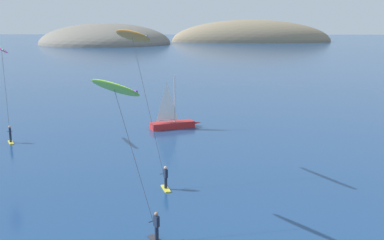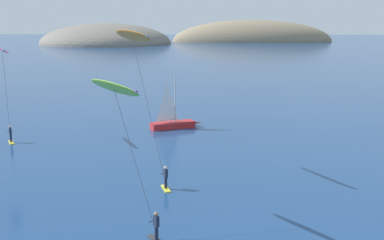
% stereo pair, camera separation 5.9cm
% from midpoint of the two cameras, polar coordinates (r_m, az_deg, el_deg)
% --- Properties ---
extents(headland_island, '(128.12, 54.58, 19.86)m').
position_cam_midpoint_polar(headland_island, '(214.66, -2.76, 9.13)').
color(headland_island, '#84755B').
rests_on(headland_island, ground).
extents(sailboat_near, '(5.79, 3.35, 5.70)m').
position_cam_midpoint_polar(sailboat_near, '(52.58, -2.07, -0.25)').
color(sailboat_near, '#B22323').
rests_on(sailboat_near, ground).
extents(kitesurfer_lime, '(5.42, 6.46, 8.53)m').
position_cam_midpoint_polar(kitesurfer_lime, '(28.09, -8.93, 2.61)').
color(kitesurfer_lime, '#2D2D33').
rests_on(kitesurfer_lime, ground).
extents(kitesurfer_magenta, '(3.20, 5.04, 9.27)m').
position_cam_midpoint_polar(kitesurfer_magenta, '(50.37, -21.59, 6.89)').
color(kitesurfer_magenta, yellow).
rests_on(kitesurfer_magenta, ground).
extents(kitesurfer_orange, '(5.37, 8.40, 11.11)m').
position_cam_midpoint_polar(kitesurfer_orange, '(37.11, -6.93, 8.89)').
color(kitesurfer_orange, yellow).
rests_on(kitesurfer_orange, ground).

